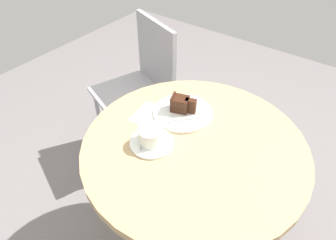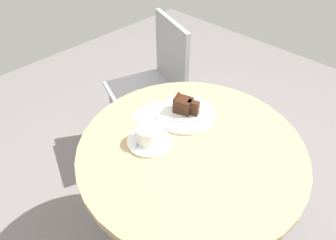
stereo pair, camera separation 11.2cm
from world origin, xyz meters
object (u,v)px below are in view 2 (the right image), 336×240
at_px(napkin, 154,114).
at_px(cafe_chair, 157,80).
at_px(coffee_cup, 148,133).
at_px(fork, 177,121).
at_px(cake_plate, 185,114).
at_px(saucer, 149,141).
at_px(teaspoon, 138,135).
at_px(cake_slice, 185,105).

relative_size(napkin, cafe_chair, 0.19).
height_order(coffee_cup, fork, coffee_cup).
bearing_deg(cake_plate, coffee_cup, -179.51).
relative_size(saucer, teaspoon, 2.08).
xyz_separation_m(cake_plate, cake_slice, (0.00, 0.01, 0.04)).
relative_size(fork, napkin, 0.72).
height_order(cake_plate, fork, fork).
bearing_deg(cake_plate, teaspoon, 169.80).
height_order(saucer, cake_plate, cake_plate).
bearing_deg(coffee_cup, cake_slice, 3.20).
xyz_separation_m(teaspoon, fork, (0.16, -0.05, 0.00)).
bearing_deg(saucer, fork, -1.50).
relative_size(coffee_cup, cafe_chair, 0.14).
relative_size(teaspoon, napkin, 0.47).
distance_m(coffee_cup, fork, 0.14).
distance_m(saucer, cake_plate, 0.21).
relative_size(saucer, fork, 1.36).
height_order(teaspoon, cafe_chair, cafe_chair).
bearing_deg(saucer, napkin, 39.10).
bearing_deg(teaspoon, napkin, -19.99).
bearing_deg(coffee_cup, saucer, -122.06).
relative_size(coffee_cup, teaspoon, 1.57).
height_order(teaspoon, napkin, teaspoon).
xyz_separation_m(teaspoon, cake_slice, (0.22, -0.03, 0.03)).
relative_size(cake_slice, cafe_chair, 0.13).
xyz_separation_m(coffee_cup, napkin, (0.12, 0.10, -0.04)).
relative_size(saucer, coffee_cup, 1.32).
distance_m(teaspoon, cake_plate, 0.22).
height_order(teaspoon, fork, fork).
relative_size(saucer, napkin, 0.98).
bearing_deg(cake_slice, teaspoon, 172.51).
xyz_separation_m(cake_slice, cafe_chair, (0.28, 0.45, -0.22)).
bearing_deg(cake_plate, fork, -171.32).
xyz_separation_m(napkin, cafe_chair, (0.37, 0.37, -0.18)).
bearing_deg(napkin, cafe_chair, 45.27).
bearing_deg(saucer, teaspoon, 104.69).
bearing_deg(cafe_chair, cake_slice, -11.53).
xyz_separation_m(coffee_cup, cafe_chair, (0.49, 0.46, -0.22)).
relative_size(coffee_cup, napkin, 0.74).
height_order(coffee_cup, teaspoon, coffee_cup).
bearing_deg(fork, napkin, -33.06).
distance_m(cake_slice, napkin, 0.13).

